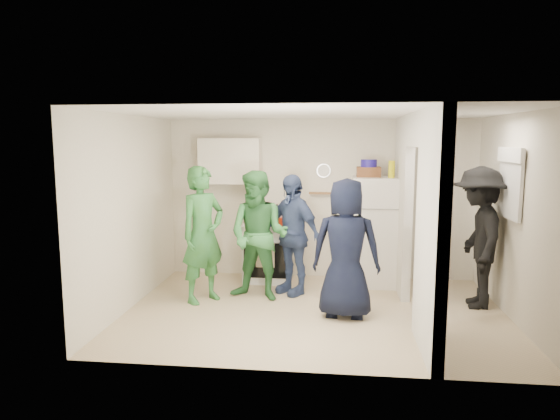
% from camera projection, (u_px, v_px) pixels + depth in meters
% --- Properties ---
extents(floor, '(4.80, 4.80, 0.00)m').
position_uv_depth(floor, '(315.00, 311.00, 6.38)').
color(floor, '#C5B08A').
rests_on(floor, ground).
extents(wall_back, '(4.80, 0.00, 4.80)m').
position_uv_depth(wall_back, '(320.00, 199.00, 7.88)').
color(wall_back, silver).
rests_on(wall_back, floor).
extents(wall_front, '(4.80, 0.00, 4.80)m').
position_uv_depth(wall_front, '(308.00, 243.00, 4.54)').
color(wall_front, silver).
rests_on(wall_front, floor).
extents(wall_left, '(0.00, 3.40, 3.40)m').
position_uv_depth(wall_left, '(131.00, 212.00, 6.47)').
color(wall_left, silver).
rests_on(wall_left, floor).
extents(wall_right, '(0.00, 3.40, 3.40)m').
position_uv_depth(wall_right, '(517.00, 218.00, 5.94)').
color(wall_right, silver).
rests_on(wall_right, floor).
extents(ceiling, '(4.80, 4.80, 0.00)m').
position_uv_depth(ceiling, '(317.00, 113.00, 6.03)').
color(ceiling, white).
rests_on(ceiling, wall_back).
extents(partition_pier_back, '(0.12, 1.20, 2.50)m').
position_uv_depth(partition_pier_back, '(402.00, 205.00, 7.16)').
color(partition_pier_back, silver).
rests_on(partition_pier_back, floor).
extents(partition_pier_front, '(0.12, 1.20, 2.50)m').
position_uv_depth(partition_pier_front, '(431.00, 233.00, 4.99)').
color(partition_pier_front, silver).
rests_on(partition_pier_front, floor).
extents(partition_header, '(0.12, 1.00, 0.40)m').
position_uv_depth(partition_header, '(418.00, 130.00, 5.93)').
color(partition_header, silver).
rests_on(partition_header, partition_pier_back).
extents(stove, '(0.76, 0.63, 0.90)m').
position_uv_depth(stove, '(268.00, 252.00, 7.76)').
color(stove, white).
rests_on(stove, floor).
extents(upper_cabinet, '(0.95, 0.34, 0.70)m').
position_uv_depth(upper_cabinet, '(230.00, 161.00, 7.77)').
color(upper_cabinet, silver).
rests_on(upper_cabinet, wall_back).
extents(fridge, '(0.67, 0.65, 1.63)m').
position_uv_depth(fridge, '(374.00, 231.00, 7.50)').
color(fridge, white).
rests_on(fridge, floor).
extents(wicker_basket, '(0.35, 0.25, 0.15)m').
position_uv_depth(wicker_basket, '(369.00, 172.00, 7.43)').
color(wicker_basket, brown).
rests_on(wicker_basket, fridge).
extents(blue_bowl, '(0.24, 0.24, 0.11)m').
position_uv_depth(blue_bowl, '(369.00, 163.00, 7.41)').
color(blue_bowl, navy).
rests_on(blue_bowl, wicker_basket).
extents(yellow_cup_stack_top, '(0.09, 0.09, 0.25)m').
position_uv_depth(yellow_cup_stack_top, '(392.00, 169.00, 7.24)').
color(yellow_cup_stack_top, yellow).
rests_on(yellow_cup_stack_top, fridge).
extents(wall_clock, '(0.22, 0.02, 0.22)m').
position_uv_depth(wall_clock, '(324.00, 171.00, 7.79)').
color(wall_clock, white).
rests_on(wall_clock, wall_back).
extents(spice_shelf, '(0.35, 0.08, 0.03)m').
position_uv_depth(spice_shelf, '(320.00, 193.00, 7.82)').
color(spice_shelf, olive).
rests_on(spice_shelf, wall_back).
extents(nook_window, '(0.03, 0.70, 0.80)m').
position_uv_depth(nook_window, '(512.00, 184.00, 6.08)').
color(nook_window, black).
rests_on(nook_window, wall_right).
extents(nook_window_frame, '(0.04, 0.76, 0.86)m').
position_uv_depth(nook_window_frame, '(510.00, 184.00, 6.09)').
color(nook_window_frame, white).
rests_on(nook_window_frame, wall_right).
extents(nook_valance, '(0.04, 0.82, 0.18)m').
position_uv_depth(nook_valance, '(510.00, 155.00, 6.04)').
color(nook_valance, white).
rests_on(nook_valance, wall_right).
extents(yellow_cup_stack_stove, '(0.09, 0.09, 0.25)m').
position_uv_depth(yellow_cup_stack_stove, '(258.00, 217.00, 7.47)').
color(yellow_cup_stack_stove, gold).
rests_on(yellow_cup_stack_stove, stove).
extents(red_cup, '(0.09, 0.09, 0.12)m').
position_uv_depth(red_cup, '(281.00, 222.00, 7.46)').
color(red_cup, red).
rests_on(red_cup, stove).
extents(person_green_left, '(0.76, 0.80, 1.84)m').
position_uv_depth(person_green_left, '(203.00, 235.00, 6.69)').
color(person_green_left, '#307842').
rests_on(person_green_left, floor).
extents(person_green_center, '(1.00, 0.86, 1.77)m').
position_uv_depth(person_green_center, '(259.00, 236.00, 6.78)').
color(person_green_center, '#39823E').
rests_on(person_green_center, floor).
extents(person_denim, '(1.04, 0.96, 1.71)m').
position_uv_depth(person_denim, '(292.00, 234.00, 7.05)').
color(person_denim, '#364876').
rests_on(person_denim, floor).
extents(person_navy, '(0.89, 0.62, 1.73)m').
position_uv_depth(person_navy, '(346.00, 248.00, 6.09)').
color(person_navy, black).
rests_on(person_navy, floor).
extents(person_nook, '(0.80, 1.25, 1.84)m').
position_uv_depth(person_nook, '(479.00, 237.00, 6.47)').
color(person_nook, black).
rests_on(person_nook, floor).
extents(bottle_a, '(0.08, 0.08, 0.28)m').
position_uv_depth(bottle_a, '(251.00, 213.00, 7.81)').
color(bottle_a, brown).
rests_on(bottle_a, stove).
extents(bottle_b, '(0.06, 0.06, 0.25)m').
position_uv_depth(bottle_b, '(256.00, 216.00, 7.63)').
color(bottle_b, '#1A5033').
rests_on(bottle_b, stove).
extents(bottle_c, '(0.07, 0.07, 0.26)m').
position_uv_depth(bottle_c, '(263.00, 214.00, 7.82)').
color(bottle_c, silver).
rests_on(bottle_c, stove).
extents(bottle_d, '(0.06, 0.06, 0.26)m').
position_uv_depth(bottle_d, '(269.00, 216.00, 7.62)').
color(bottle_d, brown).
rests_on(bottle_d, stove).
extents(bottle_e, '(0.07, 0.07, 0.28)m').
position_uv_depth(bottle_e, '(277.00, 213.00, 7.86)').
color(bottle_e, '#B0C0C3').
rests_on(bottle_e, stove).
extents(bottle_f, '(0.06, 0.06, 0.29)m').
position_uv_depth(bottle_f, '(281.00, 214.00, 7.67)').
color(bottle_f, black).
rests_on(bottle_f, stove).
extents(bottle_g, '(0.07, 0.07, 0.28)m').
position_uv_depth(bottle_g, '(285.00, 214.00, 7.76)').
color(bottle_g, olive).
rests_on(bottle_g, stove).
extents(bottle_h, '(0.07, 0.07, 0.27)m').
position_uv_depth(bottle_h, '(247.00, 215.00, 7.60)').
color(bottle_h, silver).
rests_on(bottle_h, stove).
extents(bottle_i, '(0.07, 0.07, 0.28)m').
position_uv_depth(bottle_i, '(273.00, 213.00, 7.75)').
color(bottle_i, '#4F200D').
rests_on(bottle_i, stove).
extents(bottle_j, '(0.06, 0.06, 0.24)m').
position_uv_depth(bottle_j, '(287.00, 217.00, 7.55)').
color(bottle_j, '#184618').
rests_on(bottle_j, stove).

